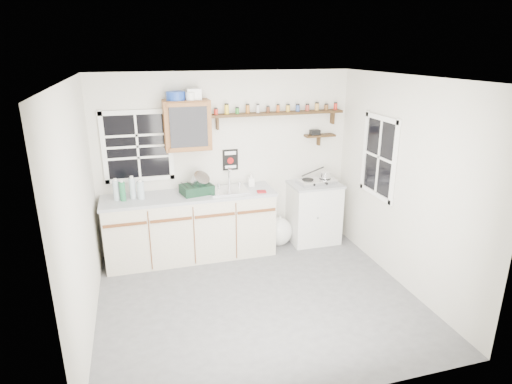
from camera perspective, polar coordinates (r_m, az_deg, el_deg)
room at (r=4.60m, az=0.30°, el=-0.79°), size 3.64×3.24×2.54m
main_cabinet at (r=5.97m, az=-8.65°, el=-4.46°), size 2.31×0.63×0.92m
right_cabinet at (r=6.45m, az=7.69°, el=-2.67°), size 0.73×0.57×0.91m
sink at (r=5.89m, az=-3.70°, el=0.29°), size 0.52×0.44×0.29m
upper_cabinet at (r=5.73m, az=-9.16°, el=8.79°), size 0.60×0.32×0.65m
upper_cabinet_clutter at (r=5.68m, az=-9.65°, el=12.60°), size 0.45×0.24×0.14m
spice_shelf at (r=6.06m, az=2.94°, el=10.53°), size 1.91×0.18×0.35m
secondary_shelf at (r=6.36m, az=8.30°, el=7.52°), size 0.45×0.16×0.24m
warning_sign at (r=6.08m, az=-3.44°, el=4.30°), size 0.22×0.02×0.30m
window_back at (r=5.88m, az=-15.51°, el=5.87°), size 0.93×0.03×0.98m
window_right at (r=5.75m, az=16.11°, el=4.50°), size 0.03×0.78×1.08m
water_bottles at (r=5.74m, az=-16.60°, el=0.30°), size 0.39×0.13×0.31m
dish_rack at (r=5.80m, az=-7.77°, el=0.75°), size 0.46×0.38×0.31m
soap_bottle at (r=6.05m, az=-0.63°, el=1.63°), size 0.10×0.10×0.19m
rag at (r=5.82m, az=0.75°, el=0.06°), size 0.14×0.12×0.02m
hotplate at (r=6.28m, az=8.05°, el=1.45°), size 0.56×0.33×0.08m
saucepan at (r=6.31m, az=9.15°, el=2.28°), size 0.40×0.23×0.17m
trash_bag at (r=6.38m, az=3.03°, el=-5.24°), size 0.42×0.38×0.48m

